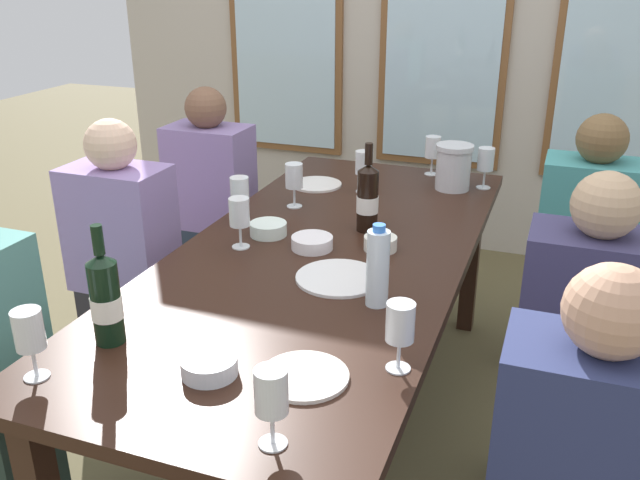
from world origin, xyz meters
TOP-DOWN VIEW (x-y plane):
  - ground_plane at (0.00, 0.00)m, footprint 12.00×12.00m
  - dining_table at (0.00, 0.00)m, footprint 0.93×2.15m
  - white_plate_0 at (-0.27, 0.65)m, footprint 0.21×0.21m
  - white_plate_1 at (0.21, -0.71)m, footprint 0.21×0.21m
  - white_plate_2 at (0.12, -0.19)m, footprint 0.26×0.26m
  - metal_pitcher at (0.28, 0.81)m, footprint 0.16×0.16m
  - wine_bottle_0 at (0.08, 0.23)m, footprint 0.08×0.08m
  - wine_bottle_1 at (-0.31, -0.73)m, footprint 0.08×0.08m
  - tasting_bowl_0 at (0.00, -0.77)m, footprint 0.13×0.13m
  - tasting_bowl_1 at (0.18, 0.08)m, footprint 0.11×0.11m
  - tasting_bowl_2 at (-0.23, 0.07)m, footprint 0.13×0.13m
  - tasting_bowl_3 at (-0.04, 0.01)m, footprint 0.14×0.14m
  - water_bottle at (0.27, -0.30)m, footprint 0.06×0.06m
  - wine_glass_0 at (0.24, -0.95)m, footprint 0.07×0.07m
  - wine_glass_1 at (-0.27, -0.07)m, footprint 0.07×0.07m
  - wine_glass_2 at (-0.37, -0.92)m, footprint 0.07×0.07m
  - wine_glass_3 at (0.41, 0.87)m, footprint 0.07×0.07m
  - wine_glass_4 at (-0.37, 0.14)m, footprint 0.07×0.07m
  - wine_glass_5 at (0.41, -0.60)m, footprint 0.07×0.07m
  - wine_glass_6 at (0.16, 0.98)m, footprint 0.07×0.07m
  - wine_glass_7 at (-0.06, 0.64)m, footprint 0.07×0.07m
  - wine_glass_8 at (-0.25, 0.37)m, footprint 0.07×0.07m
  - seated_person_0 at (-0.84, 0.75)m, footprint 0.38×0.24m
  - seated_person_1 at (0.84, 0.75)m, footprint 0.38×0.24m
  - seated_person_4 at (-0.84, 0.05)m, footprint 0.38×0.24m
  - seated_person_5 at (0.84, -0.04)m, footprint 0.38×0.24m

SIDE VIEW (x-z plane):
  - ground_plane at x=0.00m, z-range 0.00..0.00m
  - seated_person_0 at x=-0.84m, z-range -0.03..1.08m
  - seated_person_1 at x=0.84m, z-range -0.03..1.08m
  - seated_person_4 at x=-0.84m, z-range -0.03..1.08m
  - seated_person_5 at x=0.84m, z-range -0.03..1.08m
  - dining_table at x=0.00m, z-range 0.30..1.04m
  - white_plate_0 at x=-0.27m, z-range 0.74..0.75m
  - white_plate_1 at x=0.21m, z-range 0.74..0.75m
  - white_plate_2 at x=0.12m, z-range 0.74..0.75m
  - tasting_bowl_3 at x=-0.04m, z-range 0.74..0.78m
  - tasting_bowl_0 at x=0.00m, z-range 0.74..0.78m
  - tasting_bowl_2 at x=-0.23m, z-range 0.74..0.79m
  - tasting_bowl_1 at x=0.18m, z-range 0.74..0.79m
  - metal_pitcher at x=0.28m, z-range 0.74..0.93m
  - water_bottle at x=0.27m, z-range 0.73..0.97m
  - wine_glass_8 at x=-0.25m, z-range 0.77..0.94m
  - wine_glass_7 at x=-0.06m, z-range 0.77..0.94m
  - wine_glass_1 at x=-0.27m, z-range 0.77..0.94m
  - wine_bottle_1 at x=-0.31m, z-range 0.70..1.02m
  - wine_glass_0 at x=0.24m, z-range 0.77..0.95m
  - wine_glass_2 at x=-0.37m, z-range 0.77..0.95m
  - wine_glass_3 at x=0.41m, z-range 0.77..0.95m
  - wine_glass_4 at x=-0.37m, z-range 0.77..0.95m
  - wine_glass_5 at x=0.41m, z-range 0.77..0.95m
  - wine_glass_6 at x=0.16m, z-range 0.77..0.95m
  - wine_bottle_0 at x=0.08m, z-range 0.70..1.02m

